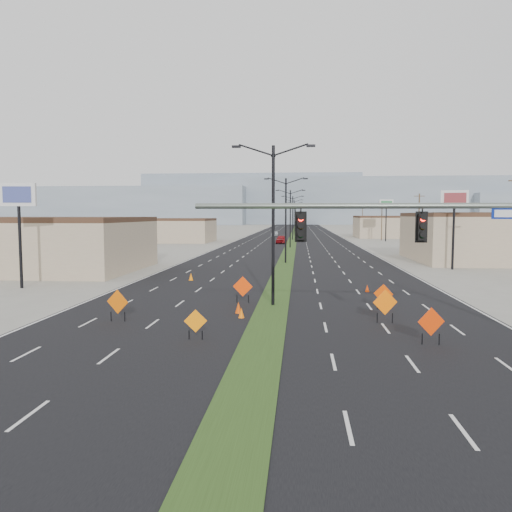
# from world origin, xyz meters

# --- Properties ---
(ground) EXTENTS (600.00, 600.00, 0.00)m
(ground) POSITION_xyz_m (0.00, 0.00, 0.00)
(ground) COLOR gray
(ground) RESTS_ON ground
(road_surface) EXTENTS (25.00, 400.00, 0.02)m
(road_surface) POSITION_xyz_m (0.00, 100.00, 0.00)
(road_surface) COLOR black
(road_surface) RESTS_ON ground
(median_strip) EXTENTS (2.00, 400.00, 0.04)m
(median_strip) POSITION_xyz_m (0.00, 100.00, 0.00)
(median_strip) COLOR #284117
(median_strip) RESTS_ON ground
(building_sw_far) EXTENTS (30.00, 14.00, 4.50)m
(building_sw_far) POSITION_xyz_m (-32.00, 85.00, 2.25)
(building_sw_far) COLOR tan
(building_sw_far) RESTS_ON ground
(building_se_far) EXTENTS (44.00, 16.00, 5.00)m
(building_se_far) POSITION_xyz_m (38.00, 110.00, 2.50)
(building_se_far) COLOR tan
(building_se_far) RESTS_ON ground
(mesa_west) EXTENTS (180.00, 50.00, 22.00)m
(mesa_west) POSITION_xyz_m (-120.00, 280.00, 11.00)
(mesa_west) COLOR gray
(mesa_west) RESTS_ON ground
(mesa_center) EXTENTS (220.00, 50.00, 28.00)m
(mesa_center) POSITION_xyz_m (40.00, 300.00, 14.00)
(mesa_center) COLOR gray
(mesa_center) RESTS_ON ground
(mesa_backdrop) EXTENTS (140.00, 50.00, 32.00)m
(mesa_backdrop) POSITION_xyz_m (-30.00, 320.00, 16.00)
(mesa_backdrop) COLOR gray
(mesa_backdrop) RESTS_ON ground
(signal_mast) EXTENTS (16.30, 0.60, 8.00)m
(signal_mast) POSITION_xyz_m (8.56, 2.00, 4.79)
(signal_mast) COLOR slate
(signal_mast) RESTS_ON ground
(streetlight_0) EXTENTS (5.15, 0.24, 10.02)m
(streetlight_0) POSITION_xyz_m (0.00, 12.00, 5.42)
(streetlight_0) COLOR black
(streetlight_0) RESTS_ON ground
(streetlight_1) EXTENTS (5.15, 0.24, 10.02)m
(streetlight_1) POSITION_xyz_m (0.00, 40.00, 5.42)
(streetlight_1) COLOR black
(streetlight_1) RESTS_ON ground
(streetlight_2) EXTENTS (5.15, 0.24, 10.02)m
(streetlight_2) POSITION_xyz_m (0.00, 68.00, 5.42)
(streetlight_2) COLOR black
(streetlight_2) RESTS_ON ground
(streetlight_3) EXTENTS (5.15, 0.24, 10.02)m
(streetlight_3) POSITION_xyz_m (0.00, 96.00, 5.42)
(streetlight_3) COLOR black
(streetlight_3) RESTS_ON ground
(streetlight_4) EXTENTS (5.15, 0.24, 10.02)m
(streetlight_4) POSITION_xyz_m (0.00, 124.00, 5.42)
(streetlight_4) COLOR black
(streetlight_4) RESTS_ON ground
(streetlight_5) EXTENTS (5.15, 0.24, 10.02)m
(streetlight_5) POSITION_xyz_m (0.00, 152.00, 5.42)
(streetlight_5) COLOR black
(streetlight_5) RESTS_ON ground
(streetlight_6) EXTENTS (5.15, 0.24, 10.02)m
(streetlight_6) POSITION_xyz_m (0.00, 180.00, 5.42)
(streetlight_6) COLOR black
(streetlight_6) RESTS_ON ground
(utility_pole_1) EXTENTS (1.60, 0.20, 9.00)m
(utility_pole_1) POSITION_xyz_m (20.00, 60.00, 4.67)
(utility_pole_1) COLOR #4C3823
(utility_pole_1) RESTS_ON ground
(utility_pole_2) EXTENTS (1.60, 0.20, 9.00)m
(utility_pole_2) POSITION_xyz_m (20.00, 95.00, 4.67)
(utility_pole_2) COLOR #4C3823
(utility_pole_2) RESTS_ON ground
(utility_pole_3) EXTENTS (1.60, 0.20, 9.00)m
(utility_pole_3) POSITION_xyz_m (20.00, 130.00, 4.67)
(utility_pole_3) COLOR #4C3823
(utility_pole_3) RESTS_ON ground
(car_left) EXTENTS (2.22, 4.90, 1.63)m
(car_left) POSITION_xyz_m (-2.00, 80.64, 0.82)
(car_left) COLOR maroon
(car_left) RESTS_ON ground
(car_mid) EXTENTS (1.92, 4.69, 1.51)m
(car_mid) POSITION_xyz_m (2.00, 96.93, 0.76)
(car_mid) COLOR black
(car_mid) RESTS_ON ground
(car_far) EXTENTS (1.84, 4.43, 1.28)m
(car_far) POSITION_xyz_m (-5.12, 115.96, 0.64)
(car_far) COLOR silver
(car_far) RESTS_ON ground
(construction_sign_0) EXTENTS (1.27, 0.34, 1.73)m
(construction_sign_0) POSITION_xyz_m (-8.05, 6.49, 1.02)
(construction_sign_0) COLOR #D95804
(construction_sign_0) RESTS_ON ground
(construction_sign_1) EXTENTS (1.05, 0.20, 1.41)m
(construction_sign_1) POSITION_xyz_m (-3.07, 3.00, 0.82)
(construction_sign_1) COLOR orange
(construction_sign_1) RESTS_ON ground
(construction_sign_2) EXTENTS (1.31, 0.19, 1.75)m
(construction_sign_2) POSITION_xyz_m (-2.00, 12.68, 1.03)
(construction_sign_2) COLOR #FC3D05
(construction_sign_2) RESTS_ON ground
(construction_sign_3) EXTENTS (1.32, 0.37, 1.81)m
(construction_sign_3) POSITION_xyz_m (6.18, 7.32, 1.07)
(construction_sign_3) COLOR #FF6905
(construction_sign_3) RESTS_ON ground
(construction_sign_4) EXTENTS (1.23, 0.35, 1.68)m
(construction_sign_4) POSITION_xyz_m (7.44, 3.00, 0.99)
(construction_sign_4) COLOR red
(construction_sign_4) RESTS_ON ground
(construction_sign_5) EXTENTS (1.10, 0.50, 1.56)m
(construction_sign_5) POSITION_xyz_m (6.71, 11.14, 0.92)
(construction_sign_5) COLOR #F04705
(construction_sign_5) RESTS_ON ground
(cone_0) EXTENTS (0.43, 0.43, 0.58)m
(cone_0) POSITION_xyz_m (-1.54, 7.97, 0.29)
(cone_0) COLOR #FF6C05
(cone_0) RESTS_ON ground
(cone_1) EXTENTS (0.42, 0.42, 0.68)m
(cone_1) POSITION_xyz_m (-1.86, 9.27, 0.34)
(cone_1) COLOR #DA4304
(cone_1) RESTS_ON ground
(cone_2) EXTENTS (0.41, 0.41, 0.55)m
(cone_2) POSITION_xyz_m (6.69, 18.10, 0.27)
(cone_2) COLOR red
(cone_2) RESTS_ON ground
(cone_3) EXTENTS (0.41, 0.41, 0.66)m
(cone_3) POSITION_xyz_m (-7.78, 23.36, 0.33)
(cone_3) COLOR orange
(cone_3) RESTS_ON ground
(pole_sign_west) EXTENTS (2.69, 0.77, 8.17)m
(pole_sign_west) POSITION_xyz_m (-20.04, 17.81, 6.59)
(pole_sign_west) COLOR black
(pole_sign_west) RESTS_ON ground
(pole_sign_east_near) EXTENTS (2.70, 0.97, 8.27)m
(pole_sign_east_near) POSITION_xyz_m (17.67, 34.50, 6.67)
(pole_sign_east_near) COLOR black
(pole_sign_east_near) RESTS_ON ground
(pole_sign_east_far) EXTENTS (2.96, 0.58, 9.02)m
(pole_sign_east_far) POSITION_xyz_m (20.20, 90.63, 7.33)
(pole_sign_east_far) COLOR black
(pole_sign_east_far) RESTS_ON ground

